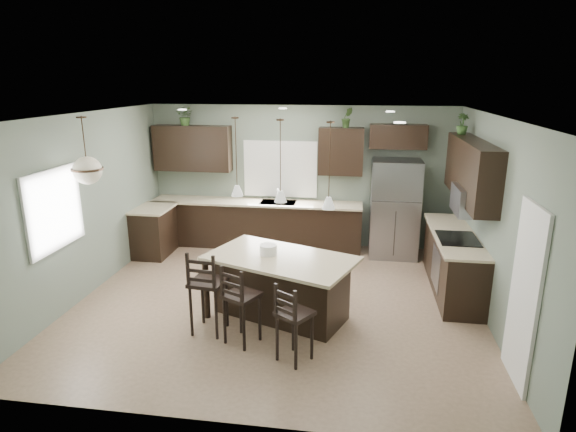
{
  "coord_description": "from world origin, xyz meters",
  "views": [
    {
      "loc": [
        1.14,
        -6.63,
        3.28
      ],
      "look_at": [
        0.1,
        0.4,
        1.25
      ],
      "focal_mm": 30.0,
      "sensor_mm": 36.0,
      "label": 1
    }
  ],
  "objects_px": {
    "kitchen_island": "(281,288)",
    "plant_back_left": "(185,116)",
    "bar_stool_center": "(242,304)",
    "refrigerator": "(395,209)",
    "bar_stool_right": "(295,322)",
    "serving_dish": "(268,250)",
    "bar_stool_left": "(208,291)"
  },
  "relations": [
    {
      "from": "bar_stool_left",
      "to": "bar_stool_center",
      "type": "relative_size",
      "value": 1.09
    },
    {
      "from": "serving_dish",
      "to": "bar_stool_right",
      "type": "bearing_deg",
      "value": -64.72
    },
    {
      "from": "bar_stool_center",
      "to": "bar_stool_right",
      "type": "relative_size",
      "value": 1.06
    },
    {
      "from": "refrigerator",
      "to": "bar_stool_right",
      "type": "distance_m",
      "value": 4.13
    },
    {
      "from": "refrigerator",
      "to": "bar_stool_center",
      "type": "xyz_separation_m",
      "value": [
        -2.1,
        -3.56,
        -0.39
      ]
    },
    {
      "from": "serving_dish",
      "to": "bar_stool_left",
      "type": "distance_m",
      "value": 1.0
    },
    {
      "from": "refrigerator",
      "to": "plant_back_left",
      "type": "xyz_separation_m",
      "value": [
        -4.1,
        0.22,
        1.66
      ]
    },
    {
      "from": "bar_stool_left",
      "to": "bar_stool_center",
      "type": "bearing_deg",
      "value": -15.89
    },
    {
      "from": "bar_stool_center",
      "to": "plant_back_left",
      "type": "relative_size",
      "value": 2.97
    },
    {
      "from": "refrigerator",
      "to": "serving_dish",
      "type": "xyz_separation_m",
      "value": [
        -1.9,
        -2.77,
        0.07
      ]
    },
    {
      "from": "plant_back_left",
      "to": "refrigerator",
      "type": "bearing_deg",
      "value": -3.14
    },
    {
      "from": "serving_dish",
      "to": "bar_stool_left",
      "type": "height_order",
      "value": "bar_stool_left"
    },
    {
      "from": "bar_stool_center",
      "to": "bar_stool_right",
      "type": "distance_m",
      "value": 0.78
    },
    {
      "from": "serving_dish",
      "to": "bar_stool_center",
      "type": "height_order",
      "value": "bar_stool_center"
    },
    {
      "from": "bar_stool_left",
      "to": "plant_back_left",
      "type": "xyz_separation_m",
      "value": [
        -1.5,
        3.58,
        1.99
      ]
    },
    {
      "from": "serving_dish",
      "to": "plant_back_left",
      "type": "xyz_separation_m",
      "value": [
        -2.2,
        3.0,
        1.59
      ]
    },
    {
      "from": "bar_stool_left",
      "to": "bar_stool_right",
      "type": "xyz_separation_m",
      "value": [
        1.22,
        -0.52,
        -0.08
      ]
    },
    {
      "from": "kitchen_island",
      "to": "bar_stool_right",
      "type": "relative_size",
      "value": 1.97
    },
    {
      "from": "kitchen_island",
      "to": "plant_back_left",
      "type": "relative_size",
      "value": 5.5
    },
    {
      "from": "bar_stool_right",
      "to": "plant_back_left",
      "type": "relative_size",
      "value": 2.8
    },
    {
      "from": "kitchen_island",
      "to": "bar_stool_right",
      "type": "bearing_deg",
      "value": -51.06
    },
    {
      "from": "refrigerator",
      "to": "serving_dish",
      "type": "height_order",
      "value": "refrigerator"
    },
    {
      "from": "bar_stool_right",
      "to": "plant_back_left",
      "type": "xyz_separation_m",
      "value": [
        -2.72,
        4.1,
        2.07
      ]
    },
    {
      "from": "kitchen_island",
      "to": "bar_stool_center",
      "type": "distance_m",
      "value": 0.82
    },
    {
      "from": "refrigerator",
      "to": "plant_back_left",
      "type": "height_order",
      "value": "plant_back_left"
    },
    {
      "from": "bar_stool_left",
      "to": "bar_stool_right",
      "type": "height_order",
      "value": "bar_stool_left"
    },
    {
      "from": "kitchen_island",
      "to": "plant_back_left",
      "type": "height_order",
      "value": "plant_back_left"
    },
    {
      "from": "serving_dish",
      "to": "bar_stool_right",
      "type": "distance_m",
      "value": 1.31
    },
    {
      "from": "refrigerator",
      "to": "kitchen_island",
      "type": "distance_m",
      "value": 3.35
    },
    {
      "from": "bar_stool_center",
      "to": "bar_stool_right",
      "type": "xyz_separation_m",
      "value": [
        0.72,
        -0.31,
        -0.03
      ]
    },
    {
      "from": "plant_back_left",
      "to": "kitchen_island",
      "type": "bearing_deg",
      "value": -52.13
    },
    {
      "from": "serving_dish",
      "to": "bar_stool_left",
      "type": "xyz_separation_m",
      "value": [
        -0.7,
        -0.58,
        -0.41
      ]
    }
  ]
}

